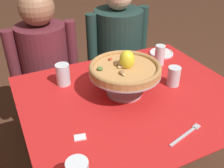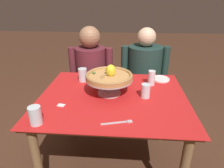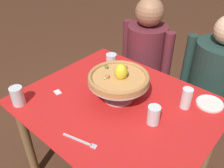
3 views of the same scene
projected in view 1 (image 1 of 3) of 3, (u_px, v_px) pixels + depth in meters
dining_table at (133, 112)px, 1.40m from camera, size 1.13×0.95×0.73m
pizza_stand at (125, 79)px, 1.32m from camera, size 0.36×0.36×0.13m
pizza at (125, 68)px, 1.29m from camera, size 0.36×0.36×0.11m
water_glass_back_right at (160, 57)px, 1.61m from camera, size 0.06×0.06×0.13m
water_glass_side_right at (173, 77)px, 1.41m from camera, size 0.07×0.07×0.11m
water_glass_back_left at (63, 76)px, 1.42m from camera, size 0.08×0.08×0.12m
side_plate at (161, 53)px, 1.76m from camera, size 0.16×0.16×0.02m
dinner_fork at (187, 134)px, 1.10m from camera, size 0.19×0.07×0.01m
sugar_packet at (80, 137)px, 1.08m from camera, size 0.06×0.05×0.00m
diner_left at (47, 74)px, 1.89m from camera, size 0.49×0.34×1.15m
diner_right at (118, 55)px, 2.13m from camera, size 0.53×0.38×1.13m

